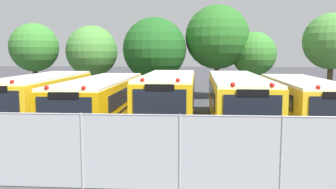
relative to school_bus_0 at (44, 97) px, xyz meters
name	(u,v)px	position (x,y,z in m)	size (l,w,h in m)	color
ground_plane	(168,125)	(6.52, -0.03, -1.40)	(160.00, 160.00, 0.00)	#38383D
school_bus_0	(44,97)	(0.00, 0.00, 0.00)	(2.65, 9.78, 2.66)	yellow
school_bus_1	(102,99)	(3.10, -0.05, -0.08)	(2.63, 10.90, 2.51)	#EAA80C
school_bus_2	(169,97)	(6.55, 0.15, 0.04)	(2.64, 9.55, 2.74)	yellow
school_bus_3	(236,99)	(9.93, -0.14, 0.01)	(2.69, 11.32, 2.69)	yellow
school_bus_4	(302,101)	(13.19, 0.07, -0.07)	(2.78, 9.73, 2.52)	yellow
tree_0	(34,48)	(-4.93, 9.92, 2.67)	(3.87, 3.87, 6.08)	#4C3823
tree_1	(92,51)	(-0.42, 10.49, 2.46)	(4.13, 4.13, 5.90)	#4C3823
tree_2	(153,50)	(4.58, 10.28, 2.52)	(5.01, 5.01, 6.51)	#4C3823
tree_3	(216,37)	(9.59, 11.11, 3.58)	(5.13, 5.13, 7.53)	#4C3823
tree_4	(253,54)	(12.57, 11.11, 2.24)	(3.55, 3.55, 5.41)	#4C3823
tree_5	(331,41)	(18.42, 10.67, 3.18)	(4.35, 4.35, 6.78)	#4C3823
chainlink_fence	(130,151)	(6.12, -8.72, -0.32)	(18.59, 0.07, 2.10)	#9EA0A3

